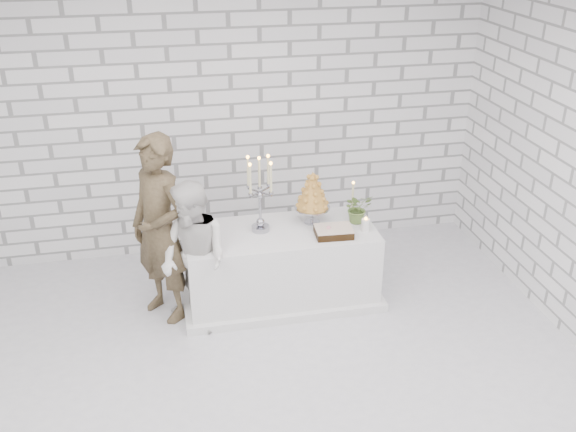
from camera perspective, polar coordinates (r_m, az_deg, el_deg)
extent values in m
cube|color=silver|center=(5.36, -4.27, -15.44)|extent=(6.00, 5.00, 0.01)
cube|color=white|center=(4.05, -5.74, 18.22)|extent=(6.00, 5.00, 0.01)
cube|color=white|center=(6.82, -7.61, 8.44)|extent=(6.00, 0.01, 3.00)
cube|color=white|center=(6.25, -0.64, -4.38)|extent=(1.80, 0.80, 0.75)
imported|color=#3D3120|center=(5.88, -11.32, -1.21)|extent=(0.74, 0.78, 1.79)
imported|color=white|center=(5.74, -8.31, -3.76)|extent=(0.84, 0.88, 1.43)
cube|color=black|center=(5.98, 4.08, -1.40)|extent=(0.35, 0.26, 0.08)
cylinder|color=white|center=(6.09, 6.90, -0.80)|extent=(0.10, 0.10, 0.12)
cylinder|color=beige|center=(6.38, 5.76, 1.57)|extent=(0.07, 0.07, 0.32)
imported|color=#3C6932|center=(6.21, 6.21, 0.70)|extent=(0.29, 0.26, 0.30)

